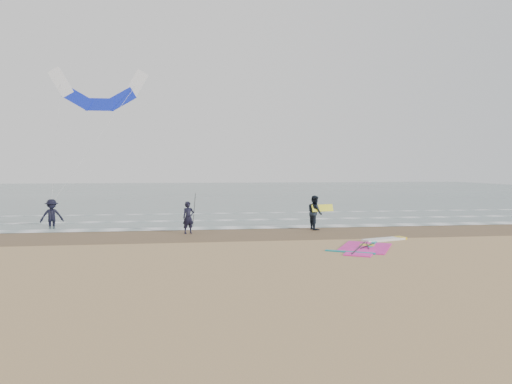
{
  "coord_description": "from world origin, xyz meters",
  "views": [
    {
      "loc": [
        -4.07,
        -17.2,
        3.37
      ],
      "look_at": [
        -1.06,
        5.0,
        2.2
      ],
      "focal_mm": 32.0,
      "sensor_mm": 36.0,
      "label": 1
    }
  ],
  "objects": [
    {
      "name": "person_walking",
      "position": [
        2.47,
        7.03,
        0.94
      ],
      "size": [
        0.84,
        1.01,
        1.88
      ],
      "primitive_type": "imported",
      "rotation": [
        0.0,
        0.0,
        1.72
      ],
      "color": "black",
      "rests_on": "ground"
    },
    {
      "name": "surf_kite",
      "position": [
        -10.13,
        13.6,
        8.16
      ],
      "size": [
        6.32,
        3.46,
        8.52
      ],
      "color": "white",
      "rests_on": "ground"
    },
    {
      "name": "carried_kiteboard",
      "position": [
        2.87,
        6.93,
        1.19
      ],
      "size": [
        1.3,
        0.51,
        0.39
      ],
      "color": "yellow",
      "rests_on": "ground"
    },
    {
      "name": "held_pole",
      "position": [
        -4.09,
        6.41,
        1.22
      ],
      "size": [
        0.17,
        0.86,
        1.82
      ],
      "color": "black",
      "rests_on": "ground"
    },
    {
      "name": "person_standing",
      "position": [
        -4.39,
        6.41,
        0.83
      ],
      "size": [
        0.71,
        0.6,
        1.66
      ],
      "primitive_type": "imported",
      "rotation": [
        0.0,
        0.0,
        0.39
      ],
      "color": "black",
      "rests_on": "ground"
    },
    {
      "name": "sea_water",
      "position": [
        0.0,
        48.0,
        0.01
      ],
      "size": [
        120.0,
        80.0,
        0.02
      ],
      "primitive_type": "cube",
      "color": "#47605E",
      "rests_on": "ground"
    },
    {
      "name": "ground",
      "position": [
        0.0,
        0.0,
        0.0
      ],
      "size": [
        120.0,
        120.0,
        0.0
      ],
      "primitive_type": "plane",
      "color": "tan",
      "rests_on": "ground"
    },
    {
      "name": "wet_sand_band",
      "position": [
        0.0,
        6.0,
        0.0
      ],
      "size": [
        120.0,
        5.0,
        0.01
      ],
      "primitive_type": "cube",
      "color": "brown",
      "rests_on": "ground"
    },
    {
      "name": "foam_waterline",
      "position": [
        0.0,
        10.44,
        0.03
      ],
      "size": [
        120.0,
        9.15,
        0.02
      ],
      "color": "white",
      "rests_on": "ground"
    },
    {
      "name": "person_wading",
      "position": [
        -12.22,
        10.24,
        0.97
      ],
      "size": [
        1.42,
        1.09,
        1.94
      ],
      "primitive_type": "imported",
      "rotation": [
        0.0,
        0.0,
        0.33
      ],
      "color": "black",
      "rests_on": "ground"
    },
    {
      "name": "windsurf_rig",
      "position": [
        3.55,
        1.61,
        0.03
      ],
      "size": [
        4.71,
        4.46,
        0.11
      ],
      "color": "white",
      "rests_on": "ground"
    }
  ]
}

